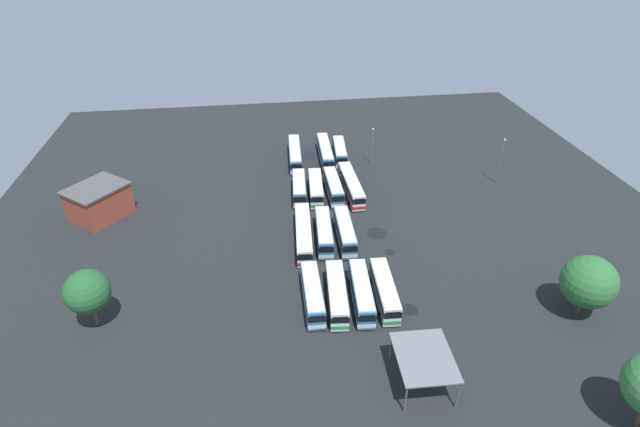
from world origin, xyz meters
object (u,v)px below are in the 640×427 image
Objects in this scene: bus_row3_slot1 at (337,294)px; bus_row3_slot3 at (384,290)px; bus_row1_slot2 at (333,187)px; bus_row3_slot0 at (313,294)px; bus_row2_slot0 at (303,233)px; tree_west_edge at (589,282)px; bus_row0_slot0 at (295,154)px; bus_row1_slot1 at (316,188)px; lamp_post_mid_lot at (500,160)px; bus_row2_slot1 at (324,232)px; bus_row3_slot2 at (361,292)px; bus_row0_slot3 at (340,152)px; maintenance_shelter at (424,358)px; bus_row1_slot0 at (299,188)px; lamp_post_by_building at (372,145)px; bus_row1_slot3 at (351,185)px; bus_row2_slot2 at (345,231)px; depot_building at (99,202)px; tree_northeast at (87,292)px; bus_row0_slot2 at (325,152)px.

bus_row3_slot3 is (0.24, 6.82, -0.00)m from bus_row3_slot1.
bus_row1_slot2 is 31.12m from bus_row3_slot0.
bus_row2_slot0 is 1.61× the size of tree_west_edge.
bus_row2_slot0 is (30.79, -1.57, 0.00)m from bus_row0_slot0.
lamp_post_mid_lot is (-0.24, 37.18, 3.38)m from bus_row1_slot1.
bus_row1_slot1 is at bearing 177.56° from bus_row2_slot1.
bus_row1_slot1 is 30.84m from bus_row3_slot2.
bus_row0_slot3 is 17.15m from bus_row1_slot1.
bus_row0_slot3 is at bearing 179.11° from maintenance_shelter.
bus_row1_slot1 is 45.77m from maintenance_shelter.
bus_row1_slot0 is 20.87m from lamp_post_by_building.
bus_row1_slot3 is 1.26× the size of bus_row3_slot2.
bus_row0_slot3 is 1.04× the size of bus_row1_slot0.
bus_row2_slot2 is at bearing -126.89° from tree_west_edge.
lamp_post_mid_lot reaches higher than bus_row1_slot2.
bus_row2_slot1 and bus_row3_slot1 have the same top height.
maintenance_shelter reaches higher than bus_row1_slot0.
bus_row1_slot2 is at bearing -142.69° from tree_west_edge.
depot_building is at bearing -129.07° from bus_row3_slot0.
bus_row2_slot1 is at bearing 71.02° from depot_building.
bus_row2_slot1 is 1.41× the size of maintenance_shelter.
bus_row2_slot2 is 1.40× the size of maintenance_shelter.
tree_northeast reaches higher than bus_row0_slot0.
tree_west_edge reaches higher than bus_row2_slot0.
bus_row2_slot2 is at bearing 10.44° from bus_row1_slot1.
bus_row0_slot0 is at bearing -111.44° from lamp_post_mid_lot.
tree_northeast is at bearing -39.55° from bus_row0_slot2.
bus_row0_slot2 is at bearing -98.00° from bus_row0_slot3.
bus_row0_slot0 and bus_row1_slot2 have the same top height.
bus_row0_slot3 is 1.35× the size of maintenance_shelter.
bus_row0_slot0 is 1.01× the size of bus_row1_slot3.
bus_row0_slot0 is at bearing -170.30° from bus_row2_slot2.
lamp_post_by_building is at bearing 149.92° from bus_row1_slot3.
bus_row1_slot0 is (15.06, -10.60, -0.00)m from bus_row0_slot3.
bus_row1_slot1 is at bearing 8.98° from bus_row0_slot0.
bus_row2_slot0 is at bearing -69.77° from lamp_post_mid_lot.
tree_northeast is at bearing -68.21° from bus_row2_slot2.
lamp_post_mid_lot reaches higher than bus_row2_slot1.
bus_row1_slot2 is 3.53m from bus_row1_slot3.
bus_row0_slot0 is at bearing -92.18° from bus_row0_slot3.
tree_northeast reaches higher than bus_row3_slot0.
bus_row0_slot0 is at bearing -89.38° from bus_row0_slot2.
bus_row1_slot2 and bus_row3_slot3 have the same top height.
bus_row3_slot0 is (14.67, -7.33, -0.00)m from bus_row2_slot2.
bus_row3_slot1 is 1.33× the size of tree_northeast.
bus_row0_slot3 is at bearing -117.08° from lamp_post_mid_lot.
bus_row1_slot2 is at bearing -2.80° from bus_row0_slot2.
bus_row3_slot2 is 44.48m from lamp_post_by_building.
bus_row3_slot3 is 0.92× the size of depot_building.
bus_row2_slot2 is at bearing -8.46° from bus_row0_slot3.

